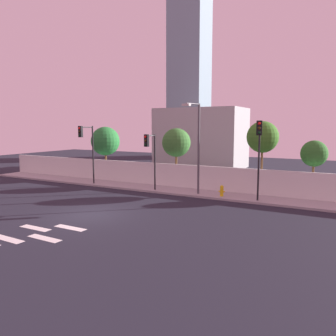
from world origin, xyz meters
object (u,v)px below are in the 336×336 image
traffic_light_center (86,142)px  roadside_tree_leftmost (105,141)px  roadside_tree_rightmost (314,154)px  traffic_light_right (259,144)px  roadside_tree_midright (263,137)px  street_lamp_curbside (197,141)px  fire_hydrant (222,190)px  roadside_tree_midleft (176,143)px  traffic_light_left (150,150)px

traffic_light_center → roadside_tree_leftmost: 4.21m
roadside_tree_leftmost → roadside_tree_rightmost: 18.11m
traffic_light_right → roadside_tree_midright: bearing=100.1°
traffic_light_right → street_lamp_curbside: street_lamp_curbside is taller
roadside_tree_rightmost → traffic_light_right: bearing=-127.3°
fire_hydrant → roadside_tree_midright: bearing=58.9°
traffic_light_center → fire_hydrant: traffic_light_center is taller
roadside_tree_rightmost → roadside_tree_midleft: bearing=-180.0°
street_lamp_curbside → fire_hydrant: size_ratio=8.31×
traffic_light_center → traffic_light_right: bearing=1.1°
traffic_light_right → roadside_tree_leftmost: traffic_light_right is taller
traffic_light_left → roadside_tree_midleft: 3.84m
fire_hydrant → roadside_tree_rightmost: (5.44, 3.18, 2.51)m
roadside_tree_rightmost → roadside_tree_leftmost: bearing=-180.0°
traffic_light_right → roadside_tree_midright: 3.81m
street_lamp_curbside → roadside_tree_leftmost: bearing=163.0°
street_lamp_curbside → roadside_tree_midright: (3.76, 3.32, 0.24)m
street_lamp_curbside → roadside_tree_rightmost: 8.04m
traffic_light_right → roadside_tree_midleft: 8.62m
traffic_light_right → roadside_tree_leftmost: bearing=166.2°
traffic_light_left → roadside_tree_midright: bearing=27.6°
traffic_light_center → roadside_tree_leftmost: size_ratio=0.98×
traffic_light_center → fire_hydrant: bearing=4.2°
roadside_tree_leftmost → fire_hydrant: bearing=-14.1°
roadside_tree_leftmost → roadside_tree_midright: bearing=0.0°
fire_hydrant → traffic_light_left: bearing=-173.3°
traffic_light_right → roadside_tree_leftmost: size_ratio=1.05×
traffic_light_center → street_lamp_curbside: size_ratio=0.76×
traffic_light_left → street_lamp_curbside: 3.63m
traffic_light_center → roadside_tree_midright: (13.28, 4.01, 0.48)m
roadside_tree_midright → traffic_light_right: bearing=-79.9°
roadside_tree_leftmost → roadside_tree_midleft: 7.49m
roadside_tree_midleft → roadside_tree_midright: (7.09, 0.00, 0.57)m
traffic_light_left → traffic_light_center: size_ratio=0.87×
roadside_tree_midleft → roadside_tree_midright: size_ratio=0.90×
roadside_tree_midleft → roadside_tree_midright: bearing=0.0°
traffic_light_left → roadside_tree_rightmost: 11.47m
fire_hydrant → roadside_tree_midright: 5.16m
roadside_tree_midright → roadside_tree_rightmost: size_ratio=1.33×
fire_hydrant → roadside_tree_midleft: 6.78m
traffic_light_center → street_lamp_curbside: 9.55m
traffic_light_left → roadside_tree_leftmost: roadside_tree_leftmost is taller
traffic_light_right → street_lamp_curbside: bearing=174.6°
roadside_tree_leftmost → roadside_tree_rightmost: (18.10, 0.00, -0.47)m
traffic_light_left → street_lamp_curbside: (3.53, 0.50, 0.67)m
fire_hydrant → roadside_tree_leftmost: roadside_tree_leftmost is taller
traffic_light_center → fire_hydrant: 11.81m
roadside_tree_midleft → traffic_light_right: bearing=-25.7°
traffic_light_left → traffic_light_right: bearing=0.5°
roadside_tree_midleft → traffic_light_left: bearing=-93.0°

